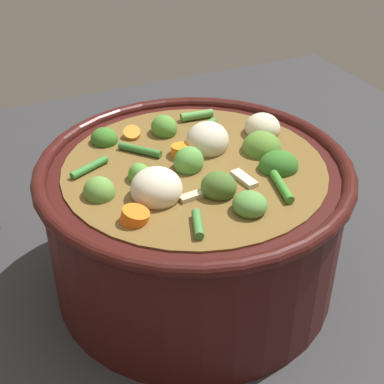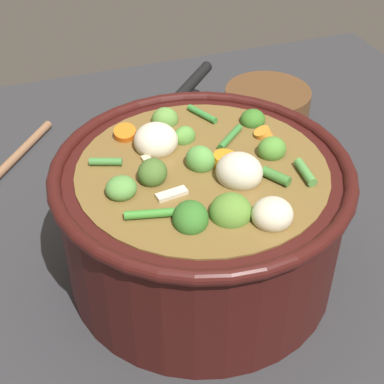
# 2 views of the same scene
# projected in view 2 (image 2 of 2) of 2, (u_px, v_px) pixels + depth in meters

# --- Properties ---
(ground_plane) EXTENTS (1.10, 1.10, 0.00)m
(ground_plane) POSITION_uv_depth(u_px,v_px,m) (201.00, 269.00, 0.70)
(ground_plane) COLOR #2D2D30
(cooking_pot) EXTENTS (0.32, 0.32, 0.18)m
(cooking_pot) POSITION_uv_depth(u_px,v_px,m) (202.00, 217.00, 0.65)
(cooking_pot) COLOR #38110F
(cooking_pot) RESTS_ON ground_plane
(small_saucepan) EXTENTS (0.21, 0.20, 0.08)m
(small_saucepan) POSITION_uv_depth(u_px,v_px,m) (264.00, 111.00, 0.92)
(small_saucepan) COLOR brown
(small_saucepan) RESTS_ON ground_plane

